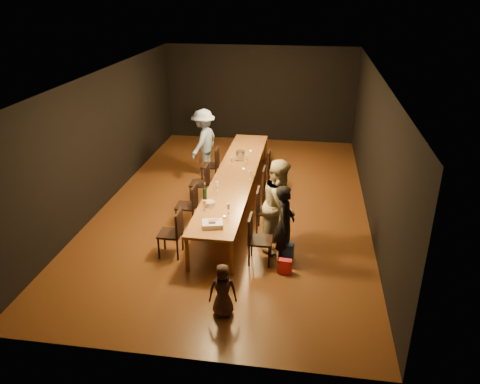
# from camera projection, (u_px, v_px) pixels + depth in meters

# --- Properties ---
(ground) EXTENTS (10.00, 10.00, 0.00)m
(ground) POSITION_uv_depth(u_px,v_px,m) (235.00, 203.00, 10.98)
(ground) COLOR #4F2413
(ground) RESTS_ON ground
(room_shell) EXTENTS (6.04, 10.04, 3.02)m
(room_shell) POSITION_uv_depth(u_px,v_px,m) (235.00, 117.00, 10.12)
(room_shell) COLOR black
(room_shell) RESTS_ON ground
(table) EXTENTS (0.90, 6.00, 0.75)m
(table) POSITION_uv_depth(u_px,v_px,m) (235.00, 176.00, 10.69)
(table) COLOR brown
(table) RESTS_ON ground
(chair_right_0) EXTENTS (0.42, 0.42, 0.93)m
(chair_right_0) POSITION_uv_depth(u_px,v_px,m) (260.00, 240.00, 8.50)
(chair_right_0) COLOR black
(chair_right_0) RESTS_ON ground
(chair_right_1) EXTENTS (0.42, 0.42, 0.93)m
(chair_right_1) POSITION_uv_depth(u_px,v_px,m) (267.00, 211.00, 9.59)
(chair_right_1) COLOR black
(chair_right_1) RESTS_ON ground
(chair_right_2) EXTENTS (0.42, 0.42, 0.93)m
(chair_right_2) POSITION_uv_depth(u_px,v_px,m) (272.00, 188.00, 10.67)
(chair_right_2) COLOR black
(chair_right_2) RESTS_ON ground
(chair_right_3) EXTENTS (0.42, 0.42, 0.93)m
(chair_right_3) POSITION_uv_depth(u_px,v_px,m) (276.00, 169.00, 11.75)
(chair_right_3) COLOR black
(chair_right_3) RESTS_ON ground
(chair_left_0) EXTENTS (0.42, 0.42, 0.93)m
(chair_left_0) POSITION_uv_depth(u_px,v_px,m) (170.00, 233.00, 8.74)
(chair_left_0) COLOR black
(chair_left_0) RESTS_ON ground
(chair_left_1) EXTENTS (0.42, 0.42, 0.93)m
(chair_left_1) POSITION_uv_depth(u_px,v_px,m) (186.00, 205.00, 9.82)
(chair_left_1) COLOR black
(chair_left_1) RESTS_ON ground
(chair_left_2) EXTENTS (0.42, 0.42, 0.93)m
(chair_left_2) POSITION_uv_depth(u_px,v_px,m) (199.00, 183.00, 10.90)
(chair_left_2) COLOR black
(chair_left_2) RESTS_ON ground
(chair_left_3) EXTENTS (0.42, 0.42, 0.93)m
(chair_left_3) POSITION_uv_depth(u_px,v_px,m) (210.00, 165.00, 11.98)
(chair_left_3) COLOR black
(chair_left_3) RESTS_ON ground
(woman_birthday) EXTENTS (0.39, 0.56, 1.49)m
(woman_birthday) POSITION_uv_depth(u_px,v_px,m) (285.00, 224.00, 8.48)
(woman_birthday) COLOR black
(woman_birthday) RESTS_ON ground
(woman_tan) EXTENTS (0.89, 1.02, 1.80)m
(woman_tan) POSITION_uv_depth(u_px,v_px,m) (280.00, 205.00, 8.84)
(woman_tan) COLOR beige
(woman_tan) RESTS_ON ground
(man_blue) EXTENTS (0.92, 1.25, 1.74)m
(man_blue) POSITION_uv_depth(u_px,v_px,m) (204.00, 142.00, 12.44)
(man_blue) COLOR #839ECA
(man_blue) RESTS_ON ground
(child) EXTENTS (0.47, 0.35, 0.89)m
(child) POSITION_uv_depth(u_px,v_px,m) (223.00, 291.00, 7.14)
(child) COLOR #3E2923
(child) RESTS_ON ground
(gift_bag_red) EXTENTS (0.24, 0.14, 0.27)m
(gift_bag_red) POSITION_uv_depth(u_px,v_px,m) (285.00, 266.00, 8.30)
(gift_bag_red) COLOR red
(gift_bag_red) RESTS_ON ground
(gift_bag_blue) EXTENTS (0.28, 0.22, 0.32)m
(gift_bag_blue) POSITION_uv_depth(u_px,v_px,m) (286.00, 251.00, 8.73)
(gift_bag_blue) COLOR #285FAE
(gift_bag_blue) RESTS_ON ground
(birthday_cake) EXTENTS (0.43, 0.37, 0.09)m
(birthday_cake) POSITION_uv_depth(u_px,v_px,m) (212.00, 224.00, 8.37)
(birthday_cake) COLOR white
(birthday_cake) RESTS_ON table
(plate_stack) EXTENTS (0.25, 0.25, 0.11)m
(plate_stack) POSITION_uv_depth(u_px,v_px,m) (210.00, 204.00, 9.10)
(plate_stack) COLOR silver
(plate_stack) RESTS_ON table
(champagne_bottle) EXTENTS (0.09, 0.09, 0.35)m
(champagne_bottle) POSITION_uv_depth(u_px,v_px,m) (205.00, 191.00, 9.37)
(champagne_bottle) COLOR black
(champagne_bottle) RESTS_ON table
(ice_bucket) EXTENTS (0.24, 0.24, 0.23)m
(ice_bucket) POSITION_uv_depth(u_px,v_px,m) (240.00, 155.00, 11.49)
(ice_bucket) COLOR silver
(ice_bucket) RESTS_ON table
(wineglass_0) EXTENTS (0.06, 0.06, 0.21)m
(wineglass_0) POSITION_uv_depth(u_px,v_px,m) (205.00, 205.00, 8.93)
(wineglass_0) COLOR beige
(wineglass_0) RESTS_ON table
(wineglass_1) EXTENTS (0.06, 0.06, 0.21)m
(wineglass_1) POSITION_uv_depth(u_px,v_px,m) (228.00, 209.00, 8.80)
(wineglass_1) COLOR beige
(wineglass_1) RESTS_ON table
(wineglass_2) EXTENTS (0.06, 0.06, 0.21)m
(wineglass_2) POSITION_uv_depth(u_px,v_px,m) (217.00, 186.00, 9.78)
(wineglass_2) COLOR silver
(wineglass_2) RESTS_ON table
(wineglass_3) EXTENTS (0.06, 0.06, 0.21)m
(wineglass_3) POSITION_uv_depth(u_px,v_px,m) (250.00, 175.00, 10.34)
(wineglass_3) COLOR beige
(wineglass_3) RESTS_ON table
(wineglass_4) EXTENTS (0.06, 0.06, 0.21)m
(wineglass_4) POSITION_uv_depth(u_px,v_px,m) (232.00, 161.00, 11.17)
(wineglass_4) COLOR silver
(wineglass_4) RESTS_ON table
(wineglass_5) EXTENTS (0.06, 0.06, 0.21)m
(wineglass_5) POSITION_uv_depth(u_px,v_px,m) (247.00, 159.00, 11.27)
(wineglass_5) COLOR silver
(wineglass_5) RESTS_ON table
(tealight_near) EXTENTS (0.05, 0.05, 0.03)m
(tealight_near) POSITION_uv_depth(u_px,v_px,m) (225.00, 217.00, 8.67)
(tealight_near) COLOR #B2B7B2
(tealight_near) RESTS_ON table
(tealight_mid) EXTENTS (0.05, 0.05, 0.03)m
(tealight_mid) POSITION_uv_depth(u_px,v_px,m) (243.00, 169.00, 10.89)
(tealight_mid) COLOR #B2B7B2
(tealight_mid) RESTS_ON table
(tealight_far) EXTENTS (0.05, 0.05, 0.03)m
(tealight_far) POSITION_uv_depth(u_px,v_px,m) (251.00, 152.00, 12.03)
(tealight_far) COLOR #B2B7B2
(tealight_far) RESTS_ON table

